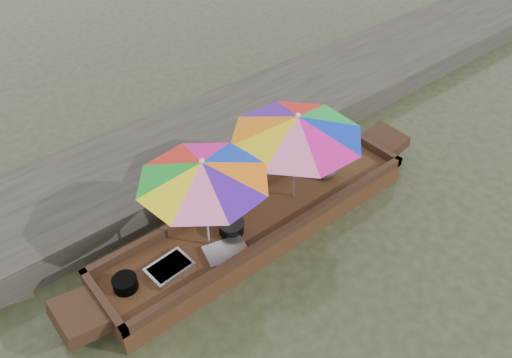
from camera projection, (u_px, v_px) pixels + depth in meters
water at (260, 231)px, 7.83m from camera, size 80.00×80.00×0.00m
dock at (182, 153)px, 8.97m from camera, size 22.00×2.20×0.50m
boat_hull at (260, 223)px, 7.72m from camera, size 5.28×1.20×0.35m
cooking_pot at (125, 283)px, 6.51m from camera, size 0.33×0.33×0.17m
tray_crayfish at (170, 268)px, 6.75m from camera, size 0.63×0.46×0.09m
tray_scallop at (226, 251)px, 7.00m from camera, size 0.68×0.55×0.06m
charcoal_grill at (231, 227)px, 7.28m from camera, size 0.37×0.37×0.17m
supply_bag at (222, 205)px, 7.58m from camera, size 0.34×0.31×0.26m
vendor at (329, 152)px, 8.01m from camera, size 0.53×0.40×0.99m
umbrella_bow at (206, 205)px, 6.64m from camera, size 2.16×2.16×1.55m
umbrella_stern at (295, 157)px, 7.43m from camera, size 2.54×2.54×1.55m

